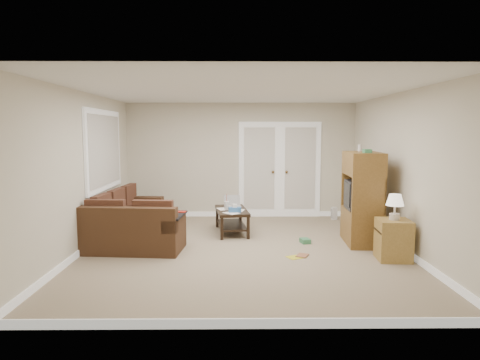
{
  "coord_description": "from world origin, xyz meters",
  "views": [
    {
      "loc": [
        -0.11,
        -6.65,
        1.88
      ],
      "look_at": [
        -0.05,
        0.22,
        1.1
      ],
      "focal_mm": 32.0,
      "sensor_mm": 36.0,
      "label": 1
    }
  ],
  "objects_px": {
    "coffee_table": "(232,220)",
    "tv_armoire": "(362,198)",
    "sectional_sofa": "(129,224)",
    "side_cabinet": "(394,236)"
  },
  "relations": [
    {
      "from": "coffee_table",
      "to": "tv_armoire",
      "type": "distance_m",
      "value": 2.39
    },
    {
      "from": "coffee_table",
      "to": "tv_armoire",
      "type": "relative_size",
      "value": 0.69
    },
    {
      "from": "sectional_sofa",
      "to": "side_cabinet",
      "type": "xyz_separation_m",
      "value": [
        4.14,
        -1.12,
        0.06
      ]
    },
    {
      "from": "tv_armoire",
      "to": "side_cabinet",
      "type": "height_order",
      "value": "tv_armoire"
    },
    {
      "from": "tv_armoire",
      "to": "side_cabinet",
      "type": "relative_size",
      "value": 1.7
    },
    {
      "from": "sectional_sofa",
      "to": "side_cabinet",
      "type": "bearing_deg",
      "value": -10.05
    },
    {
      "from": "tv_armoire",
      "to": "side_cabinet",
      "type": "bearing_deg",
      "value": -74.68
    },
    {
      "from": "tv_armoire",
      "to": "coffee_table",
      "type": "bearing_deg",
      "value": 164.26
    },
    {
      "from": "sectional_sofa",
      "to": "tv_armoire",
      "type": "distance_m",
      "value": 3.98
    },
    {
      "from": "sectional_sofa",
      "to": "side_cabinet",
      "type": "distance_m",
      "value": 4.29
    }
  ]
}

